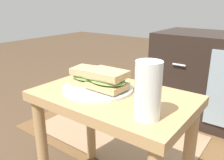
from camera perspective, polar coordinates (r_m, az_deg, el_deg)
side_table at (r=0.87m, az=0.27°, el=-8.85°), size 0.56×0.36×0.46m
area_rug at (r=1.48m, az=1.61°, el=-12.56°), size 1.16×0.68×0.01m
plate at (r=0.87m, az=-3.38°, el=-1.97°), size 0.26×0.26×0.01m
sandwich_front at (r=0.89m, az=-5.52°, el=0.92°), size 0.14×0.11×0.07m
sandwich_back at (r=0.83m, az=-1.19°, el=0.12°), size 0.15×0.11×0.07m
beer_glass at (r=0.64m, az=8.68°, el=-2.90°), size 0.07×0.07×0.16m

